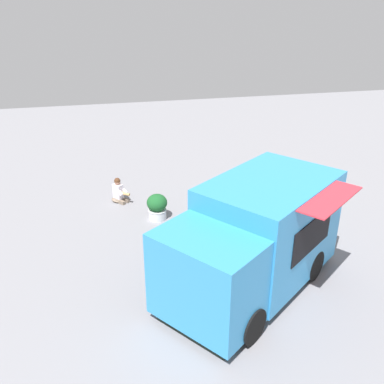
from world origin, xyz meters
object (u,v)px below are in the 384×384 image
at_px(food_truck, 254,241).
at_px(planter_flowering_near, 299,200).
at_px(person_customer, 119,192).
at_px(planter_flowering_far, 157,206).

height_order(food_truck, planter_flowering_near, food_truck).
relative_size(food_truck, person_customer, 5.95).
distance_m(planter_flowering_near, planter_flowering_far, 4.67).
xyz_separation_m(food_truck, planter_flowering_near, (2.99, 3.57, -0.93)).
bearing_deg(planter_flowering_far, planter_flowering_near, -4.11).
xyz_separation_m(person_customer, planter_flowering_near, (5.74, -1.89, -0.03)).
relative_size(person_customer, planter_flowering_near, 1.38).
relative_size(planter_flowering_near, planter_flowering_far, 0.75).
distance_m(food_truck, person_customer, 6.17).
height_order(person_customer, planter_flowering_near, person_customer).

